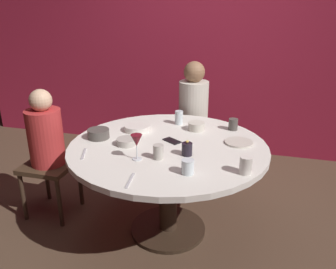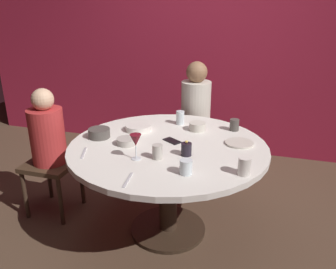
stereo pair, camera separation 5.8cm
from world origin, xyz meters
The scene contains 20 objects.
ground_plane centered at (0.00, 0.00, 0.00)m, with size 8.00×8.00×0.00m, color #4C3828.
back_wall centered at (0.00, 1.79, 1.30)m, with size 6.00×0.10×2.60m, color maroon.
dining_table centered at (0.00, 0.00, 0.61)m, with size 1.46×1.46×0.75m.
seated_diner_left centered at (-1.03, 0.00, 0.68)m, with size 0.40×0.40×1.10m.
seated_diner_back centered at (0.00, 0.96, 0.74)m, with size 0.40×0.40×1.21m.
candle_holder centered at (0.17, -0.14, 0.79)m, with size 0.07×0.07×0.11m.
wine_glass centered at (-0.13, -0.30, 0.88)m, with size 0.08×0.08×0.18m.
dinner_plate centered at (0.50, 0.16, 0.76)m, with size 0.21×0.21×0.01m, color beige.
cell_phone centered at (0.01, 0.07, 0.75)m, with size 0.07×0.14×0.01m, color black.
bowl_serving_large centered at (-0.32, 0.22, 0.77)m, with size 0.21×0.21×0.05m, color silver.
bowl_salad_center centered at (0.14, 0.36, 0.78)m, with size 0.13×0.13×0.06m, color beige.
bowl_small_white centered at (-0.29, -0.08, 0.77)m, with size 0.15×0.15×0.05m, color #B2ADA3.
bowl_sauce_side centered at (-0.55, -0.01, 0.79)m, with size 0.17×0.17×0.07m, color #4C4742.
cup_near_candle centered at (-0.03, 0.47, 0.81)m, with size 0.07×0.07×0.12m, color silver.
cup_by_left_diner centered at (0.23, -0.41, 0.80)m, with size 0.08×0.08×0.09m, color silver.
cup_by_right_diner centered at (0.43, 0.44, 0.80)m, with size 0.08×0.08×0.09m, color #4C4742.
cup_center_front centered at (0.57, -0.32, 0.81)m, with size 0.08×0.08×0.11m, color silver.
cup_far_edge centered at (0.00, -0.25, 0.80)m, with size 0.07×0.07×0.10m, color #B2ADA3.
fork_near_plate centered at (-0.52, -0.31, 0.75)m, with size 0.02×0.18×0.01m, color #B7B7BC.
knife_near_plate centered at (-0.07, -0.59, 0.75)m, with size 0.02×0.18×0.01m, color #B7B7BC.
Camera 2 is at (0.66, -2.24, 1.73)m, focal length 36.93 mm.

